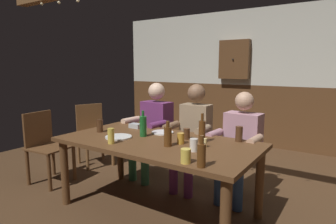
# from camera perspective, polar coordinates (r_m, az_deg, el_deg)

# --- Properties ---
(ground_plane) EXTENTS (6.72, 6.72, 0.00)m
(ground_plane) POSITION_cam_1_polar(r_m,az_deg,el_deg) (3.19, -0.07, -17.71)
(ground_plane) COLOR #4C331E
(back_wall_upper) EXTENTS (5.60, 0.12, 1.34)m
(back_wall_upper) POSITION_cam_1_polar(r_m,az_deg,el_deg) (5.45, 17.12, 12.23)
(back_wall_upper) COLOR beige
(back_wall_wainscot) EXTENTS (5.60, 0.12, 1.10)m
(back_wall_wainscot) POSITION_cam_1_polar(r_m,az_deg,el_deg) (5.51, 16.53, -0.55)
(back_wall_wainscot) COLOR brown
(back_wall_wainscot) RESTS_ON ground_plane
(dining_table) EXTENTS (1.93, 1.00, 0.73)m
(dining_table) POSITION_cam_1_polar(r_m,az_deg,el_deg) (2.81, -2.18, -7.40)
(dining_table) COLOR brown
(dining_table) RESTS_ON ground_plane
(person_0) EXTENTS (0.56, 0.53, 1.23)m
(person_0) POSITION_cam_1_polar(r_m,az_deg,el_deg) (3.70, -3.00, -2.75)
(person_0) COLOR #6B2D66
(person_0) RESTS_ON ground_plane
(person_1) EXTENTS (0.50, 0.53, 1.23)m
(person_1) POSITION_cam_1_polar(r_m,az_deg,el_deg) (3.38, 4.95, -4.03)
(person_1) COLOR #997F60
(person_1) RESTS_ON ground_plane
(person_2) EXTENTS (0.53, 0.52, 1.17)m
(person_2) POSITION_cam_1_polar(r_m,az_deg,el_deg) (3.17, 14.18, -5.65)
(person_2) COLOR #B78493
(person_2) RESTS_ON ground_plane
(chair_empty_near_right) EXTENTS (0.57, 0.57, 0.88)m
(chair_empty_near_right) POSITION_cam_1_polar(r_m,az_deg,el_deg) (4.39, -14.79, -3.87)
(chair_empty_near_right) COLOR brown
(chair_empty_near_right) RESTS_ON ground_plane
(chair_empty_near_left) EXTENTS (0.48, 0.48, 0.88)m
(chair_empty_near_left) POSITION_cam_1_polar(r_m,az_deg,el_deg) (3.88, -23.25, -6.01)
(chair_empty_near_left) COLOR brown
(chair_empty_near_left) RESTS_ON ground_plane
(table_candle) EXTENTS (0.04, 0.04, 0.08)m
(table_candle) POSITION_cam_1_polar(r_m,az_deg,el_deg) (2.56, 7.38, -6.13)
(table_candle) COLOR #F9E08C
(table_candle) RESTS_ON dining_table
(condiment_caddy) EXTENTS (0.14, 0.10, 0.05)m
(condiment_caddy) POSITION_cam_1_polar(r_m,az_deg,el_deg) (3.35, -6.46, -2.76)
(condiment_caddy) COLOR #B2B7BC
(condiment_caddy) RESTS_ON dining_table
(plate_0) EXTENTS (0.24, 0.24, 0.01)m
(plate_0) POSITION_cam_1_polar(r_m,az_deg,el_deg) (3.08, -1.09, -4.09)
(plate_0) COLOR white
(plate_0) RESTS_ON dining_table
(plate_1) EXTENTS (0.27, 0.27, 0.01)m
(plate_1) POSITION_cam_1_polar(r_m,az_deg,el_deg) (2.93, -9.84, -4.93)
(plate_1) COLOR white
(plate_1) RESTS_ON dining_table
(bottle_0) EXTENTS (0.06, 0.06, 0.28)m
(bottle_0) POSITION_cam_1_polar(r_m,az_deg,el_deg) (2.71, 6.81, -3.76)
(bottle_0) COLOR #593314
(bottle_0) RESTS_ON dining_table
(bottle_1) EXTENTS (0.07, 0.07, 0.23)m
(bottle_1) POSITION_cam_1_polar(r_m,az_deg,el_deg) (2.56, -0.04, -4.77)
(bottle_1) COLOR #593314
(bottle_1) RESTS_ON dining_table
(bottle_2) EXTENTS (0.06, 0.06, 0.23)m
(bottle_2) POSITION_cam_1_polar(r_m,az_deg,el_deg) (2.05, 6.70, -8.40)
(bottle_2) COLOR #593314
(bottle_2) RESTS_ON dining_table
(bottle_3) EXTENTS (0.07, 0.07, 0.27)m
(bottle_3) POSITION_cam_1_polar(r_m,az_deg,el_deg) (2.93, -4.99, -2.77)
(bottle_3) COLOR #195923
(bottle_3) RESTS_ON dining_table
(pint_glass_0) EXTENTS (0.08, 0.08, 0.11)m
(pint_glass_0) POSITION_cam_1_polar(r_m,az_deg,el_deg) (2.14, 3.56, -8.76)
(pint_glass_0) COLOR #E5C64C
(pint_glass_0) RESTS_ON dining_table
(pint_glass_1) EXTENTS (0.07, 0.07, 0.11)m
(pint_glass_1) POSITION_cam_1_polar(r_m,az_deg,el_deg) (2.43, 5.17, -6.58)
(pint_glass_1) COLOR white
(pint_glass_1) RESTS_ON dining_table
(pint_glass_2) EXTENTS (0.06, 0.06, 0.11)m
(pint_glass_2) POSITION_cam_1_polar(r_m,az_deg,el_deg) (2.83, 3.74, -4.34)
(pint_glass_2) COLOR #4C2D19
(pint_glass_2) RESTS_ON dining_table
(pint_glass_3) EXTENTS (0.07, 0.07, 0.14)m
(pint_glass_3) POSITION_cam_1_polar(r_m,az_deg,el_deg) (3.20, -13.45, -2.68)
(pint_glass_3) COLOR #4C2D19
(pint_glass_3) RESTS_ON dining_table
(pint_glass_4) EXTENTS (0.07, 0.07, 0.10)m
(pint_glass_4) POSITION_cam_1_polar(r_m,az_deg,el_deg) (2.65, 2.55, -5.29)
(pint_glass_4) COLOR gold
(pint_glass_4) RESTS_ON dining_table
(pint_glass_5) EXTENTS (0.06, 0.06, 0.14)m
(pint_glass_5) POSITION_cam_1_polar(r_m,az_deg,el_deg) (2.71, -11.31, -4.71)
(pint_glass_5) COLOR #E5C64C
(pint_glass_5) RESTS_ON dining_table
(pint_glass_6) EXTENTS (0.07, 0.07, 0.15)m
(pint_glass_6) POSITION_cam_1_polar(r_m,az_deg,el_deg) (2.81, 14.00, -4.27)
(pint_glass_6) COLOR #4C2D19
(pint_glass_6) RESTS_ON dining_table
(wall_dart_cabinet) EXTENTS (0.56, 0.15, 0.70)m
(wall_dart_cabinet) POSITION_cam_1_polar(r_m,az_deg,el_deg) (5.43, 13.10, 10.17)
(wall_dart_cabinet) COLOR brown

